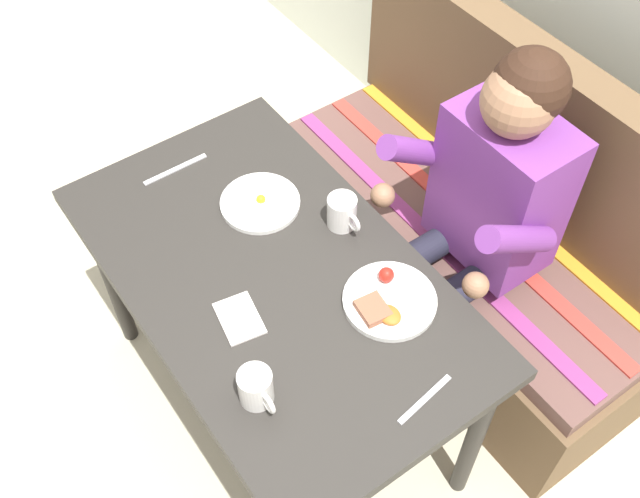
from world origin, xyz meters
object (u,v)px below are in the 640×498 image
plate_breakfast (388,301)px  napkin (239,318)px  plate_eggs (260,202)px  coffee_mug_second (256,387)px  fork (425,399)px  person (480,205)px  knife (175,169)px  couch (469,238)px  coffee_mug (342,212)px  table (274,291)px

plate_breakfast → napkin: bearing=-118.3°
plate_eggs → napkin: size_ratio=1.65×
coffee_mug_second → fork: size_ratio=0.69×
person → knife: (-0.61, -0.62, -0.01)m
person → fork: size_ratio=7.13×
plate_eggs → knife: 0.28m
couch → knife: 1.00m
plate_eggs → knife: bearing=-153.5°
fork → napkin: bearing=-160.1°
coffee_mug → plate_breakfast: bearing=-12.8°
napkin → couch: bearing=94.5°
coffee_mug_second → napkin: bearing=159.1°
table → plate_breakfast: plate_breakfast is taller
plate_eggs → napkin: (0.29, -0.25, -0.01)m
table → couch: size_ratio=0.83×
fork → knife: bearing=178.4°
coffee_mug → coffee_mug_second: size_ratio=1.00×
person → plate_breakfast: 0.42m
coffee_mug → fork: bearing=-16.7°
table → coffee_mug: 0.28m
couch → plate_breakfast: 0.75m
table → coffee_mug: (-0.03, 0.24, 0.13)m
plate_breakfast → coffee_mug: 0.29m
plate_eggs → couch: bearing=71.8°
coffee_mug_second → knife: coffee_mug_second is taller
table → coffee_mug_second: coffee_mug_second is taller
person → fork: bearing=-54.4°
napkin → fork: size_ratio=0.79×
fork → coffee_mug: bearing=155.3°
fork → couch: bearing=118.4°
plate_breakfast → fork: bearing=-20.6°
plate_eggs → fork: (0.72, -0.02, -0.01)m
person → napkin: (-0.07, -0.73, -0.01)m
plate_eggs → table: bearing=-25.1°
napkin → plate_eggs: bearing=139.6°
person → coffee_mug: bearing=-116.5°
napkin → knife: bearing=167.7°
person → coffee_mug_second: 0.82m
person → fork: (0.36, -0.50, -0.01)m
plate_breakfast → napkin: (-0.18, -0.33, -0.01)m
fork → knife: same height
person → coffee_mug: size_ratio=10.27×
coffee_mug → coffee_mug_second: (0.31, -0.47, 0.00)m
person → table: bearing=-103.5°
table → person: 0.61m
plate_eggs → coffee_mug: 0.24m
couch → napkin: 1.00m
coffee_mug → person: bearing=63.5°
table → fork: size_ratio=7.06×
person → couch: bearing=129.0°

